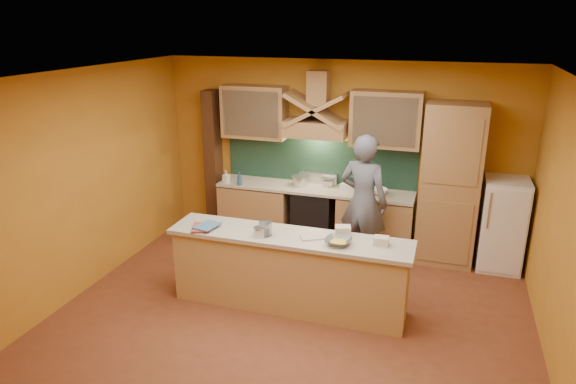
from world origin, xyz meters
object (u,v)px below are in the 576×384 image
(stove, at_px, (314,216))
(person, at_px, (363,202))
(kitchen_scale, at_px, (259,233))
(mixing_bowl, at_px, (338,242))
(fridge, at_px, (502,224))

(stove, distance_m, person, 1.11)
(kitchen_scale, bearing_deg, mixing_bowl, -10.78)
(stove, bearing_deg, fridge, 0.00)
(fridge, xyz_separation_m, kitchen_scale, (-2.82, -2.04, 0.34))
(stove, xyz_separation_m, mixing_bowl, (0.81, -1.99, 0.53))
(kitchen_scale, bearing_deg, stove, 72.46)
(stove, relative_size, fridge, 0.69)
(person, height_order, kitchen_scale, person)
(fridge, bearing_deg, kitchen_scale, -144.04)
(stove, bearing_deg, person, -32.05)
(fridge, height_order, kitchen_scale, fridge)
(person, distance_m, kitchen_scale, 1.79)
(stove, height_order, kitchen_scale, kitchen_scale)
(person, bearing_deg, kitchen_scale, 73.14)
(stove, distance_m, fridge, 2.71)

